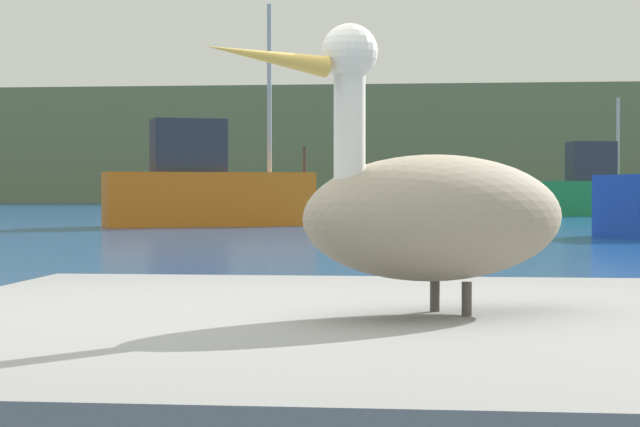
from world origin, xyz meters
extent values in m
cube|color=#6B7A51|center=(0.00, 80.36, 3.95)|extent=(140.00, 15.51, 7.89)
cube|color=gray|center=(0.85, 0.04, 0.31)|extent=(3.36, 2.97, 0.61)
ellipsoid|color=gray|center=(0.85, 0.04, 0.90)|extent=(0.99, 0.91, 0.38)
cylinder|color=white|center=(0.60, -0.16, 1.14)|extent=(0.09, 0.09, 0.37)
sphere|color=white|center=(0.60, -0.16, 1.38)|extent=(0.16, 0.16, 0.16)
cone|color=gold|center=(0.39, -0.33, 1.35)|extent=(0.33, 0.28, 0.09)
cylinder|color=#4C4742|center=(0.93, 0.01, 0.66)|extent=(0.03, 0.03, 0.10)
cylinder|color=#4C4742|center=(0.84, 0.13, 0.66)|extent=(0.03, 0.03, 0.10)
cube|color=orange|center=(-5.19, 26.31, 0.71)|extent=(5.58, 3.48, 1.41)
cube|color=#2D333D|center=(-5.70, 26.09, 2.10)|extent=(2.15, 1.73, 1.38)
cylinder|color=#B2B2B2|center=(-3.69, 26.95, 3.65)|extent=(0.12, 0.12, 4.48)
cylinder|color=#3F382D|center=(-2.79, 27.33, 1.76)|extent=(0.10, 0.10, 0.70)
cube|color=#1E8C4C|center=(5.61, 39.08, 0.63)|extent=(5.75, 2.43, 1.26)
cube|color=#2D333D|center=(6.27, 39.19, 1.97)|extent=(1.75, 1.53, 1.43)
cylinder|color=#B2B2B2|center=(7.25, 39.35, 2.77)|extent=(0.12, 0.12, 3.04)
camera|label=1|loc=(0.86, -3.40, 0.99)|focal=64.65mm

